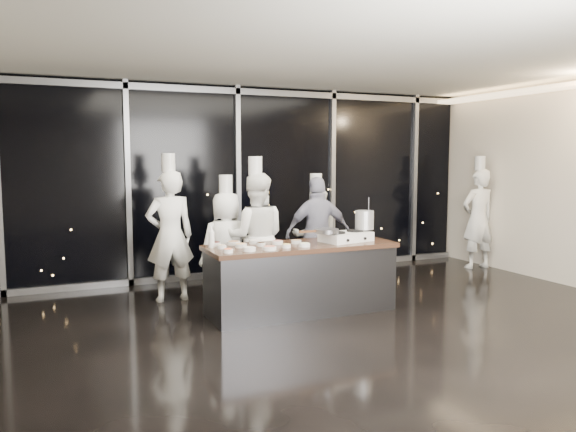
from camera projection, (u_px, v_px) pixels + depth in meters
name	position (u px, v px, depth m)	size (l,w,h in m)	color
ground	(334.00, 332.00, 6.51)	(9.00, 9.00, 0.00)	black
room_shell	(349.00, 137.00, 6.35)	(9.02, 7.02, 3.21)	beige
window_wall	(237.00, 182.00, 9.46)	(8.90, 0.11, 3.20)	black
demo_counter	(301.00, 278.00, 7.28)	(2.46, 0.86, 0.90)	#36373B
stove	(346.00, 236.00, 7.46)	(0.72, 0.53, 0.14)	silver
frying_pan	(326.00, 231.00, 7.24)	(0.57, 0.38, 0.05)	slate
stock_pot	(364.00, 220.00, 7.62)	(0.25, 0.25, 0.25)	silver
prep_bowls	(256.00, 245.00, 7.00)	(1.15, 0.74, 0.05)	silver
squeeze_bottle	(211.00, 238.00, 6.92)	(0.07, 0.07, 0.26)	white
chef_far_left	(170.00, 235.00, 7.83)	(0.68, 0.45, 2.07)	white
chef_left	(226.00, 244.00, 7.96)	(0.76, 0.50, 1.77)	white
chef_center	(256.00, 237.00, 7.86)	(1.05, 0.94, 2.03)	white
guest	(318.00, 233.00, 8.52)	(1.07, 0.58, 1.72)	#141437
chef_right	(316.00, 236.00, 8.88)	(0.90, 0.80, 1.76)	white
chef_side	(478.00, 218.00, 10.18)	(0.67, 0.45, 2.04)	white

